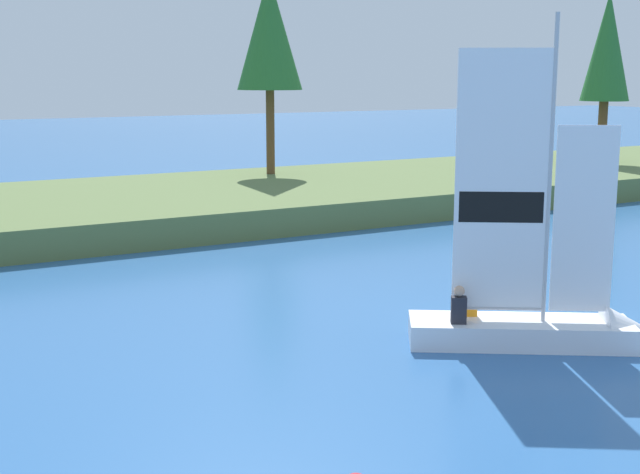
# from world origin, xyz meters

# --- Properties ---
(shore_bank) EXTENTS (80.00, 11.08, 0.92)m
(shore_bank) POSITION_xyz_m (0.00, 27.25, 0.46)
(shore_bank) COLOR #5B703D
(shore_bank) RESTS_ON ground
(shoreline_tree_centre) EXTENTS (2.66, 2.66, 8.06)m
(shoreline_tree_centre) POSITION_xyz_m (6.97, 30.40, 6.62)
(shoreline_tree_centre) COLOR brown
(shoreline_tree_centre) RESTS_ON shore_bank
(shoreline_tree_midright) EXTENTS (2.21, 2.21, 7.79)m
(shoreline_tree_midright) POSITION_xyz_m (22.52, 27.04, 6.16)
(shoreline_tree_midright) COLOR brown
(shoreline_tree_midright) RESTS_ON shore_bank
(sailboat) EXTENTS (4.51, 3.50, 6.38)m
(sailboat) POSITION_xyz_m (2.60, 9.63, 0.52)
(sailboat) COLOR white
(sailboat) RESTS_ON ground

